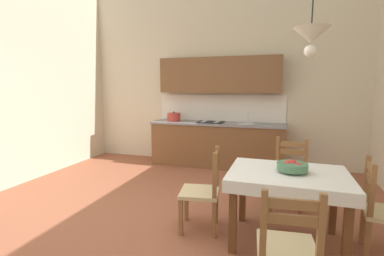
{
  "coord_description": "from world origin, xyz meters",
  "views": [
    {
      "loc": [
        1.23,
        -2.81,
        1.59
      ],
      "look_at": [
        0.04,
        0.98,
        1.02
      ],
      "focal_mm": 26.07,
      "sensor_mm": 36.0,
      "label": 1
    }
  ],
  "objects_px": {
    "dining_chair_kitchen_side": "(289,176)",
    "pendant_lamp": "(311,36)",
    "dining_chair_tv_side": "(203,191)",
    "dining_table": "(288,186)",
    "dining_chair_camera_side": "(287,250)",
    "kitchen_cabinetry": "(217,124)",
    "dining_chair_window_side": "(384,212)",
    "fruit_bowl": "(292,166)"
  },
  "relations": [
    {
      "from": "dining_table",
      "to": "dining_chair_window_side",
      "type": "bearing_deg",
      "value": 1.27
    },
    {
      "from": "dining_table",
      "to": "fruit_bowl",
      "type": "bearing_deg",
      "value": 17.94
    },
    {
      "from": "dining_chair_window_side",
      "to": "dining_chair_camera_side",
      "type": "relative_size",
      "value": 1.0
    },
    {
      "from": "kitchen_cabinetry",
      "to": "pendant_lamp",
      "type": "xyz_separation_m",
      "value": [
        1.43,
        -2.73,
        1.19
      ]
    },
    {
      "from": "fruit_bowl",
      "to": "dining_chair_window_side",
      "type": "bearing_deg",
      "value": 0.55
    },
    {
      "from": "dining_chair_window_side",
      "to": "dining_chair_tv_side",
      "type": "bearing_deg",
      "value": 180.0
    },
    {
      "from": "dining_chair_tv_side",
      "to": "fruit_bowl",
      "type": "distance_m",
      "value": 0.99
    },
    {
      "from": "dining_chair_camera_side",
      "to": "fruit_bowl",
      "type": "distance_m",
      "value": 0.98
    },
    {
      "from": "dining_chair_kitchen_side",
      "to": "pendant_lamp",
      "type": "bearing_deg",
      "value": -85.06
    },
    {
      "from": "kitchen_cabinetry",
      "to": "dining_chair_camera_side",
      "type": "height_order",
      "value": "kitchen_cabinetry"
    },
    {
      "from": "kitchen_cabinetry",
      "to": "dining_chair_tv_side",
      "type": "height_order",
      "value": "kitchen_cabinetry"
    },
    {
      "from": "dining_chair_window_side",
      "to": "dining_chair_tv_side",
      "type": "distance_m",
      "value": 1.75
    },
    {
      "from": "dining_table",
      "to": "dining_chair_kitchen_side",
      "type": "bearing_deg",
      "value": 86.97
    },
    {
      "from": "kitchen_cabinetry",
      "to": "dining_chair_window_side",
      "type": "height_order",
      "value": "kitchen_cabinetry"
    },
    {
      "from": "dining_table",
      "to": "pendant_lamp",
      "type": "bearing_deg",
      "value": -31.92
    },
    {
      "from": "dining_chair_window_side",
      "to": "dining_chair_kitchen_side",
      "type": "bearing_deg",
      "value": 133.35
    },
    {
      "from": "dining_table",
      "to": "dining_chair_window_side",
      "type": "xyz_separation_m",
      "value": [
        0.87,
        0.02,
        -0.16
      ]
    },
    {
      "from": "dining_chair_camera_side",
      "to": "pendant_lamp",
      "type": "distance_m",
      "value": 1.81
    },
    {
      "from": "dining_chair_window_side",
      "to": "pendant_lamp",
      "type": "relative_size",
      "value": 1.16
    },
    {
      "from": "dining_table",
      "to": "pendant_lamp",
      "type": "height_order",
      "value": "pendant_lamp"
    },
    {
      "from": "dining_chair_kitchen_side",
      "to": "fruit_bowl",
      "type": "relative_size",
      "value": 3.1
    },
    {
      "from": "dining_chair_window_side",
      "to": "fruit_bowl",
      "type": "distance_m",
      "value": 0.91
    },
    {
      "from": "dining_chair_tv_side",
      "to": "fruit_bowl",
      "type": "height_order",
      "value": "dining_chair_tv_side"
    },
    {
      "from": "dining_chair_tv_side",
      "to": "pendant_lamp",
      "type": "distance_m",
      "value": 1.91
    },
    {
      "from": "pendant_lamp",
      "to": "dining_table",
      "type": "bearing_deg",
      "value": 148.08
    },
    {
      "from": "dining_chair_tv_side",
      "to": "pendant_lamp",
      "type": "height_order",
      "value": "pendant_lamp"
    },
    {
      "from": "dining_chair_tv_side",
      "to": "pendant_lamp",
      "type": "relative_size",
      "value": 1.16
    },
    {
      "from": "dining_chair_camera_side",
      "to": "dining_chair_tv_side",
      "type": "height_order",
      "value": "same"
    },
    {
      "from": "dining_chair_kitchen_side",
      "to": "dining_chair_tv_side",
      "type": "distance_m",
      "value": 1.27
    },
    {
      "from": "dining_chair_tv_side",
      "to": "dining_chair_camera_side",
      "type": "bearing_deg",
      "value": -46.45
    },
    {
      "from": "dining_chair_camera_side",
      "to": "dining_chair_tv_side",
      "type": "xyz_separation_m",
      "value": [
        -0.87,
        0.92,
        0.0
      ]
    },
    {
      "from": "dining_table",
      "to": "pendant_lamp",
      "type": "distance_m",
      "value": 1.45
    },
    {
      "from": "dining_chair_tv_side",
      "to": "dining_table",
      "type": "bearing_deg",
      "value": -1.24
    },
    {
      "from": "dining_table",
      "to": "fruit_bowl",
      "type": "xyz_separation_m",
      "value": [
        0.03,
        0.01,
        0.21
      ]
    },
    {
      "from": "dining_chair_camera_side",
      "to": "dining_chair_window_side",
      "type": "bearing_deg",
      "value": 46.19
    },
    {
      "from": "dining_chair_window_side",
      "to": "dining_chair_camera_side",
      "type": "height_order",
      "value": "same"
    },
    {
      "from": "dining_chair_tv_side",
      "to": "dining_chair_window_side",
      "type": "bearing_deg",
      "value": -0.0
    },
    {
      "from": "dining_table",
      "to": "dining_chair_window_side",
      "type": "distance_m",
      "value": 0.88
    },
    {
      "from": "kitchen_cabinetry",
      "to": "dining_chair_tv_side",
      "type": "bearing_deg",
      "value": -81.01
    },
    {
      "from": "dining_chair_camera_side",
      "to": "kitchen_cabinetry",
      "type": "bearing_deg",
      "value": 109.96
    },
    {
      "from": "kitchen_cabinetry",
      "to": "dining_chair_camera_side",
      "type": "distance_m",
      "value": 3.8
    },
    {
      "from": "dining_chair_camera_side",
      "to": "fruit_bowl",
      "type": "relative_size",
      "value": 3.1
    }
  ]
}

